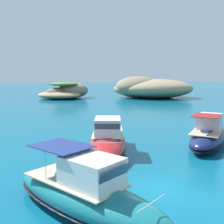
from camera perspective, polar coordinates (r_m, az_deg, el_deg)
The scene contains 6 objects.
ground_plane at distance 16.57m, azimuth 8.89°, elevation -15.51°, with size 400.00×400.00×0.00m, color #0C5B7A.
islet_large at distance 77.42m, azimuth 7.70°, elevation 4.88°, with size 22.28×17.75×5.92m.
islet_small at distance 75.68m, azimuth -9.72°, elevation 4.11°, with size 17.38×15.87×4.42m.
motorboat_red at distance 23.41m, azimuth -0.87°, elevation -5.85°, with size 4.79×10.47×2.97m.
motorboat_navy at distance 27.04m, azimuth 19.35°, elevation -4.50°, with size 8.16×9.41×3.02m.
motorboat_teal at distance 13.57m, azimuth -5.48°, elevation -16.53°, with size 8.34×9.22×3.00m.
Camera 1 is at (-5.03, -14.36, 6.56)m, focal length 44.12 mm.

